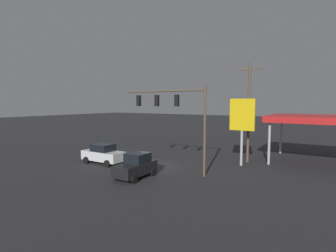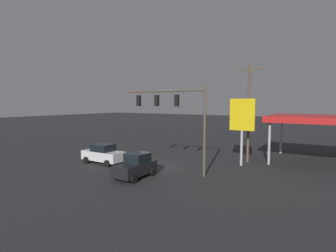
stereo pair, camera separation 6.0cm
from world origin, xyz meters
name	(u,v)px [view 2 (the right image)]	position (x,y,z in m)	size (l,w,h in m)	color
ground_plane	(157,166)	(0.00, 0.00, 0.00)	(200.00, 200.00, 0.00)	#262628
traffic_signal_assembly	(174,109)	(-2.30, 0.72, 5.47)	(8.03, 0.43, 7.32)	brown
utility_pole	(249,110)	(-6.77, -6.41, 5.24)	(2.40, 0.26, 9.91)	brown
gas_station_canopy	(319,119)	(-12.75, -9.90, 4.37)	(9.09, 8.01, 4.72)	red
price_sign	(242,118)	(-6.67, -4.61, 4.60)	(2.36, 0.27, 6.39)	#B7B7BC
hatchback_crossing	(136,166)	(-0.72, 3.97, 0.95)	(1.99, 3.82, 1.97)	black
sedan_far	(103,154)	(5.21, 1.82, 0.95)	(4.41, 2.09, 1.93)	silver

